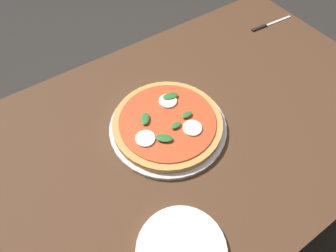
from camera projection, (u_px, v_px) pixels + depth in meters
The scene contains 6 objects.
ground_plane at pixel (185, 216), 1.47m from camera, with size 6.00×6.00×0.00m, color #2D2B28.
dining_table at pixel (194, 145), 0.95m from camera, with size 1.26×0.81×0.76m.
serving_tray at pixel (168, 127), 0.84m from camera, with size 0.33×0.33×0.01m, color silver.
pizza at pixel (167, 123), 0.83m from camera, with size 0.30×0.30×0.03m.
plate_white at pixel (181, 251), 0.64m from camera, with size 0.20×0.20×0.01m, color white.
knife at pixel (267, 25), 1.13m from camera, with size 0.19×0.03×0.01m.
Camera 1 is at (0.36, 0.38, 1.45)m, focal length 32.12 mm.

